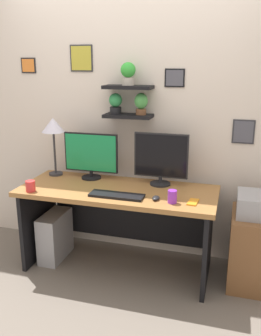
# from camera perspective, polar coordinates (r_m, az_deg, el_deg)

# --- Properties ---
(ground_plane) EXTENTS (8.00, 8.00, 0.00)m
(ground_plane) POSITION_cam_1_polar(r_m,az_deg,el_deg) (3.44, -1.90, -15.11)
(ground_plane) COLOR #70665B
(back_wall_assembly) EXTENTS (4.40, 0.24, 2.70)m
(back_wall_assembly) POSITION_cam_1_polar(r_m,az_deg,el_deg) (3.38, 0.21, 8.88)
(back_wall_assembly) COLOR beige
(back_wall_assembly) RESTS_ON ground
(desk) EXTENTS (1.67, 0.68, 0.75)m
(desk) POSITION_cam_1_polar(r_m,az_deg,el_deg) (3.24, -1.68, -6.41)
(desk) COLOR #9E6B38
(desk) RESTS_ON ground
(monitor_left) EXTENTS (0.51, 0.18, 0.42)m
(monitor_left) POSITION_cam_1_polar(r_m,az_deg,el_deg) (3.36, -6.18, 2.01)
(monitor_left) COLOR black
(monitor_left) RESTS_ON desk
(monitor_right) EXTENTS (0.47, 0.18, 0.45)m
(monitor_right) POSITION_cam_1_polar(r_m,az_deg,el_deg) (3.17, 4.76, 1.50)
(monitor_right) COLOR black
(monitor_right) RESTS_ON desk
(keyboard) EXTENTS (0.44, 0.14, 0.02)m
(keyboard) POSITION_cam_1_polar(r_m,az_deg,el_deg) (2.94, -2.18, -4.28)
(keyboard) COLOR black
(keyboard) RESTS_ON desk
(computer_mouse) EXTENTS (0.06, 0.09, 0.03)m
(computer_mouse) POSITION_cam_1_polar(r_m,az_deg,el_deg) (2.87, 3.98, -4.69)
(computer_mouse) COLOR black
(computer_mouse) RESTS_ON desk
(desk_lamp) EXTENTS (0.21, 0.21, 0.54)m
(desk_lamp) POSITION_cam_1_polar(r_m,az_deg,el_deg) (3.46, -11.94, 6.06)
(desk_lamp) COLOR #2D2D33
(desk_lamp) RESTS_ON desk
(cell_phone) EXTENTS (0.08, 0.15, 0.01)m
(cell_phone) POSITION_cam_1_polar(r_m,az_deg,el_deg) (2.85, 9.71, -5.24)
(cell_phone) COLOR orange
(cell_phone) RESTS_ON desk
(coffee_mug) EXTENTS (0.08, 0.08, 0.09)m
(coffee_mug) POSITION_cam_1_polar(r_m,az_deg,el_deg) (3.15, -15.31, -2.74)
(coffee_mug) COLOR red
(coffee_mug) RESTS_ON desk
(pen_cup) EXTENTS (0.07, 0.07, 0.10)m
(pen_cup) POSITION_cam_1_polar(r_m,az_deg,el_deg) (2.81, 6.53, -4.45)
(pen_cup) COLOR purple
(pen_cup) RESTS_ON desk
(drawer_cabinet) EXTENTS (0.44, 0.50, 0.61)m
(drawer_cabinet) POSITION_cam_1_polar(r_m,az_deg,el_deg) (3.25, 19.09, -11.92)
(drawer_cabinet) COLOR brown
(drawer_cabinet) RESTS_ON ground
(computer_tower_left) EXTENTS (0.18, 0.40, 0.44)m
(computer_tower_left) POSITION_cam_1_polar(r_m,az_deg,el_deg) (3.55, -11.62, -10.29)
(computer_tower_left) COLOR #99999E
(computer_tower_left) RESTS_ON ground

